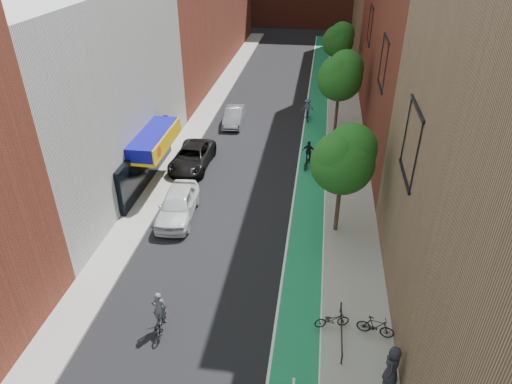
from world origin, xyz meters
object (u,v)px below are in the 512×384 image
at_px(parked_car_silver, 234,116).
at_px(cyclist_lane_far, 308,111).
at_px(parked_car_black, 192,157).
at_px(parked_car_white, 178,205).
at_px(pedestrian, 392,365).
at_px(cyclist_lead, 160,318).
at_px(cyclist_lane_mid, 308,158).
at_px(cyclist_lane_near, 316,161).

height_order(parked_car_silver, cyclist_lane_far, cyclist_lane_far).
bearing_deg(parked_car_black, cyclist_lane_far, 53.08).
distance_m(parked_car_white, pedestrian, 14.95).
height_order(parked_car_silver, cyclist_lead, cyclist_lead).
bearing_deg(parked_car_white, cyclist_lane_mid, 41.86).
relative_size(cyclist_lane_near, pedestrian, 1.14).
height_order(parked_car_black, cyclist_lead, cyclist_lead).
bearing_deg(cyclist_lane_mid, parked_car_silver, -33.10).
distance_m(parked_car_white, cyclist_lead, 8.69).
bearing_deg(pedestrian, parked_car_white, -118.87).
height_order(cyclist_lead, pedestrian, cyclist_lead).
bearing_deg(parked_car_white, cyclist_lead, -82.45).
bearing_deg(cyclist_lane_far, parked_car_black, 45.94).
height_order(parked_car_black, cyclist_lane_mid, cyclist_lane_mid).
height_order(cyclist_lane_far, pedestrian, cyclist_lane_far).
relative_size(parked_car_black, cyclist_lane_far, 2.72).
xyz_separation_m(parked_car_black, cyclist_lane_mid, (8.18, 1.19, -0.04)).
xyz_separation_m(cyclist_lead, pedestrian, (9.47, -1.35, 0.37)).
distance_m(parked_car_silver, cyclist_lane_far, 6.44).
bearing_deg(pedestrian, parked_car_black, -130.95).
relative_size(cyclist_lane_near, cyclist_lane_mid, 1.00).
bearing_deg(cyclist_lane_far, parked_car_white, 60.96).
xyz_separation_m(cyclist_lead, cyclist_lane_near, (6.13, 15.41, 0.17)).
bearing_deg(cyclist_lead, parked_car_black, -89.94).
bearing_deg(cyclist_lane_near, cyclist_lane_mid, -36.59).
xyz_separation_m(parked_car_black, cyclist_lane_far, (7.69, 9.94, 0.12)).
distance_m(parked_car_silver, cyclist_lane_mid, 9.69).
bearing_deg(cyclist_lead, cyclist_lane_far, -111.42).
height_order(cyclist_lane_near, cyclist_lane_far, cyclist_lane_near).
distance_m(parked_car_white, parked_car_silver, 14.60).
bearing_deg(parked_car_black, cyclist_lane_mid, 9.06).
bearing_deg(cyclist_lead, pedestrian, 162.02).
bearing_deg(pedestrian, cyclist_lead, -85.68).
bearing_deg(cyclist_lane_near, cyclist_lane_far, -69.92).
distance_m(parked_car_white, cyclist_lane_far, 17.70).
xyz_separation_m(parked_car_white, parked_car_silver, (0.63, 14.59, -0.13)).
bearing_deg(cyclist_lane_far, cyclist_lane_mid, 86.89).
distance_m(parked_car_white, parked_car_black, 6.45).
height_order(cyclist_lead, cyclist_lane_mid, cyclist_lead).
distance_m(parked_car_silver, cyclist_lane_near, 10.57).
bearing_deg(cyclist_lead, cyclist_lane_mid, -118.96).
distance_m(cyclist_lane_near, pedestrian, 17.09).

